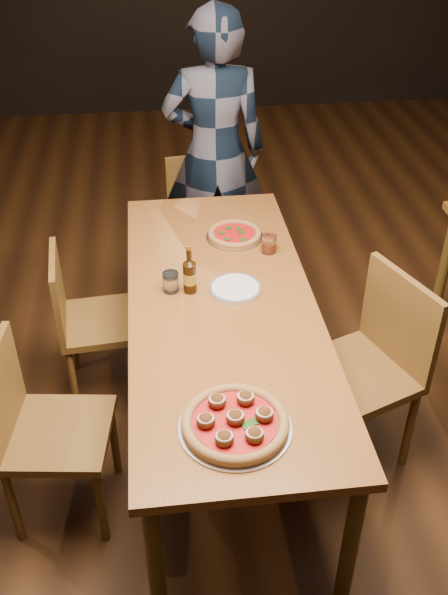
{
  "coord_description": "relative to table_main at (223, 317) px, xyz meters",
  "views": [
    {
      "loc": [
        -0.26,
        -2.26,
        2.41
      ],
      "look_at": [
        0.0,
        -0.05,
        0.82
      ],
      "focal_mm": 40.0,
      "sensor_mm": 36.0,
      "label": 1
    }
  ],
  "objects": [
    {
      "name": "chair_main_sw",
      "position": [
        -0.56,
        0.38,
        -0.26
      ],
      "size": [
        0.42,
        0.42,
        0.84
      ],
      "primitive_type": null,
      "rotation": [
        0.0,
        0.0,
        1.65
      ],
      "color": "brown",
      "rests_on": "ground"
    },
    {
      "name": "chair_main_e",
      "position": [
        0.55,
        -0.21,
        -0.2
      ],
      "size": [
        0.58,
        0.58,
        0.96
      ],
      "primitive_type": null,
      "rotation": [
        0.0,
        0.0,
        -1.2
      ],
      "color": "brown",
      "rests_on": "ground"
    },
    {
      "name": "chair_end",
      "position": [
        0.04,
        1.31,
        -0.27
      ],
      "size": [
        0.43,
        0.43,
        0.82
      ],
      "primitive_type": null,
      "rotation": [
        0.0,
        0.0,
        0.13
      ],
      "color": "brown",
      "rests_on": "ground"
    },
    {
      "name": "amber_glass",
      "position": [
        0.27,
        0.4,
        0.12
      ],
      "size": [
        0.07,
        0.07,
        0.09
      ],
      "primitive_type": "cylinder",
      "color": "#953410",
      "rests_on": "table_main"
    },
    {
      "name": "room_shell",
      "position": [
        0.0,
        0.0,
        1.18
      ],
      "size": [
        9.0,
        9.0,
        9.0
      ],
      "color": "black",
      "rests_on": "ground"
    },
    {
      "name": "pizza_meatball",
      "position": [
        -0.04,
        -0.71,
        0.1
      ],
      "size": [
        0.39,
        0.39,
        0.07
      ],
      "rotation": [
        0.0,
        0.0,
        -0.24
      ],
      "color": "#B7B7BF",
      "rests_on": "table_main"
    },
    {
      "name": "ground",
      "position": [
        0.0,
        0.0,
        -0.68
      ],
      "size": [
        9.0,
        9.0,
        0.0
      ],
      "primitive_type": "plane",
      "color": "black"
    },
    {
      "name": "pizza_margherita",
      "position": [
        0.12,
        0.55,
        0.09
      ],
      "size": [
        0.28,
        0.28,
        0.04
      ],
      "rotation": [
        0.0,
        0.0,
        -0.1
      ],
      "color": "#B7B7BF",
      "rests_on": "table_main"
    },
    {
      "name": "chair_main_nw",
      "position": [
        -0.7,
        -0.36,
        -0.24
      ],
      "size": [
        0.46,
        0.46,
        0.88
      ],
      "primitive_type": null,
      "rotation": [
        0.0,
        0.0,
        1.44
      ],
      "color": "brown",
      "rests_on": "ground"
    },
    {
      "name": "table_main",
      "position": [
        0.0,
        0.0,
        0.0
      ],
      "size": [
        0.8,
        2.0,
        0.75
      ],
      "color": "brown",
      "rests_on": "ground"
    },
    {
      "name": "plate_stack",
      "position": [
        0.07,
        0.09,
        0.08
      ],
      "size": [
        0.22,
        0.22,
        0.02
      ],
      "primitive_type": "cylinder",
      "color": "white",
      "rests_on": "table_main"
    },
    {
      "name": "beer_bottle",
      "position": [
        -0.13,
        0.11,
        0.15
      ],
      "size": [
        0.06,
        0.06,
        0.21
      ],
      "rotation": [
        0.0,
        0.0,
        -0.15
      ],
      "color": "black",
      "rests_on": "table_main"
    },
    {
      "name": "water_glass",
      "position": [
        -0.21,
        0.13,
        0.12
      ],
      "size": [
        0.07,
        0.07,
        0.09
      ],
      "primitive_type": "cylinder",
      "color": "white",
      "rests_on": "table_main"
    },
    {
      "name": "diner",
      "position": [
        0.12,
        1.4,
        0.16
      ],
      "size": [
        0.63,
        0.43,
        1.68
      ],
      "primitive_type": "imported",
      "rotation": [
        0.0,
        0.0,
        3.1
      ],
      "color": "black",
      "rests_on": "ground"
    }
  ]
}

